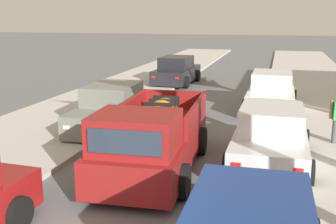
{
  "coord_description": "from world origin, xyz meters",
  "views": [
    {
      "loc": [
        2.82,
        -3.79,
        3.76
      ],
      "look_at": [
        -0.02,
        6.84,
        1.2
      ],
      "focal_mm": 44.62,
      "sensor_mm": 36.0,
      "label": 1
    }
  ],
  "objects_px": {
    "car_right_near": "(177,71)",
    "car_right_far": "(112,109)",
    "pickup_truck": "(153,140)",
    "car_left_far": "(271,92)",
    "car_left_near": "(271,138)"
  },
  "relations": [
    {
      "from": "car_right_near",
      "to": "car_left_far",
      "type": "distance_m",
      "value": 7.55
    },
    {
      "from": "car_left_near",
      "to": "car_right_far",
      "type": "bearing_deg",
      "value": 158.37
    },
    {
      "from": "car_left_near",
      "to": "car_right_far",
      "type": "distance_m",
      "value": 5.57
    },
    {
      "from": "pickup_truck",
      "to": "car_left_far",
      "type": "relative_size",
      "value": 1.24
    },
    {
      "from": "pickup_truck",
      "to": "car_right_near",
      "type": "height_order",
      "value": "pickup_truck"
    },
    {
      "from": "car_right_near",
      "to": "car_right_far",
      "type": "relative_size",
      "value": 1.0
    },
    {
      "from": "car_left_near",
      "to": "car_right_near",
      "type": "relative_size",
      "value": 0.99
    },
    {
      "from": "car_left_near",
      "to": "car_left_far",
      "type": "xyz_separation_m",
      "value": [
        -0.13,
        6.56,
        0.0
      ]
    },
    {
      "from": "car_right_near",
      "to": "car_left_far",
      "type": "bearing_deg",
      "value": -45.66
    },
    {
      "from": "car_left_near",
      "to": "car_left_far",
      "type": "height_order",
      "value": "same"
    },
    {
      "from": "car_left_near",
      "to": "car_right_near",
      "type": "distance_m",
      "value": 13.12
    },
    {
      "from": "pickup_truck",
      "to": "car_left_near",
      "type": "height_order",
      "value": "pickup_truck"
    },
    {
      "from": "car_right_near",
      "to": "car_right_far",
      "type": "distance_m",
      "value": 9.91
    },
    {
      "from": "car_right_near",
      "to": "car_right_far",
      "type": "height_order",
      "value": "same"
    },
    {
      "from": "car_left_far",
      "to": "car_right_far",
      "type": "distance_m",
      "value": 6.76
    }
  ]
}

